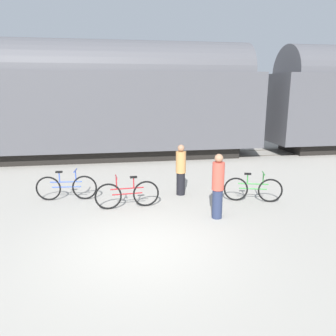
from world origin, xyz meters
TOP-DOWN VIEW (x-y plane):
  - ground_plane at (0.00, 0.00)m, footprint 80.00×80.00m
  - freight_train at (0.00, 9.63)m, footprint 42.51×3.02m
  - rail_near at (0.00, 8.91)m, footprint 54.51×0.07m
  - rail_far at (0.00, 10.35)m, footprint 54.51×0.07m
  - bicycle_maroon at (-0.15, 2.46)m, footprint 1.85×0.46m
  - bicycle_blue at (-1.96, 3.48)m, footprint 1.85×0.46m
  - bicycle_green at (3.63, 2.38)m, footprint 1.69×0.59m
  - person_in_tan at (1.61, 3.40)m, footprint 0.32×0.32m
  - person_in_red at (2.15, 1.30)m, footprint 0.32×0.32m

SIDE VIEW (x-z plane):
  - ground_plane at x=0.00m, z-range 0.00..0.00m
  - rail_near at x=0.00m, z-range 0.00..0.01m
  - rail_far at x=0.00m, z-range 0.00..0.01m
  - bicycle_green at x=3.63m, z-range -0.07..0.84m
  - bicycle_blue at x=-1.96m, z-range -0.07..0.87m
  - bicycle_maroon at x=-0.15m, z-range -0.07..0.88m
  - person_in_tan at x=1.61m, z-range 0.01..1.65m
  - person_in_red at x=2.15m, z-range 0.01..1.75m
  - freight_train at x=0.00m, z-range 0.14..5.69m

